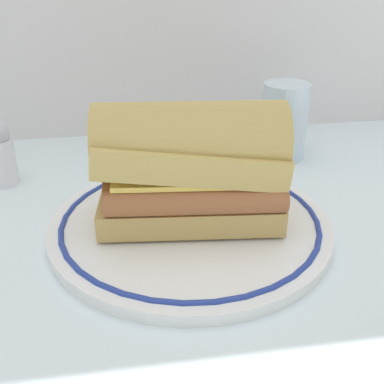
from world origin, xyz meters
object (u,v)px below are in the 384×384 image
Objects in this scene: plate at (192,223)px; sausage_sandwich at (192,164)px; drinking_glass at (284,126)px; salt_shaker at (1,154)px.

plate is 0.07m from sausage_sandwich.
drinking_glass is at bearing 48.33° from plate.
drinking_glass is 0.38m from salt_shaker.
drinking_glass is at bearing 54.30° from sausage_sandwich.
salt_shaker is at bearing 145.88° from plate.
plate is 2.78× the size of drinking_glass.
drinking_glass is 1.27× the size of salt_shaker.
sausage_sandwich reaches higher than drinking_glass.
salt_shaker is at bearing 151.85° from sausage_sandwich.
sausage_sandwich is (0.00, -0.00, 0.07)m from plate.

